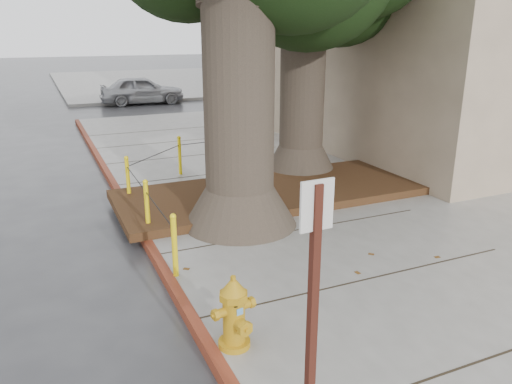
% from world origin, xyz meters
% --- Properties ---
extents(ground, '(140.00, 140.00, 0.00)m').
position_xyz_m(ground, '(0.00, 0.00, 0.00)').
color(ground, '#28282B').
rests_on(ground, ground).
extents(sidewalk_main, '(16.00, 26.00, 0.15)m').
position_xyz_m(sidewalk_main, '(6.00, 2.50, 0.07)').
color(sidewalk_main, slate).
rests_on(sidewalk_main, ground).
extents(sidewalk_far, '(16.00, 20.00, 0.15)m').
position_xyz_m(sidewalk_far, '(6.00, 30.00, 0.07)').
color(sidewalk_far, slate).
rests_on(sidewalk_far, ground).
extents(curb_red, '(0.14, 26.00, 0.16)m').
position_xyz_m(curb_red, '(-2.00, 2.50, 0.07)').
color(curb_red, maroon).
rests_on(curb_red, ground).
extents(planter_bed, '(6.40, 2.60, 0.16)m').
position_xyz_m(planter_bed, '(0.90, 3.90, 0.23)').
color(planter_bed, black).
rests_on(planter_bed, sidewalk_main).
extents(building_side_white, '(10.00, 10.00, 9.00)m').
position_xyz_m(building_side_white, '(16.00, 26.00, 4.50)').
color(building_side_white, silver).
rests_on(building_side_white, ground).
extents(bollard_ring, '(3.79, 5.39, 0.95)m').
position_xyz_m(bollard_ring, '(-0.87, 4.38, 0.66)').
color(bollard_ring, yellow).
rests_on(bollard_ring, sidewalk_main).
extents(fire_hydrant, '(0.46, 0.43, 0.86)m').
position_xyz_m(fire_hydrant, '(-1.75, -0.69, 0.57)').
color(fire_hydrant, '#C88F14').
rests_on(fire_hydrant, sidewalk_main).
extents(signpost, '(0.24, 0.06, 2.46)m').
position_xyz_m(signpost, '(-1.89, -2.56, 1.54)').
color(signpost, '#471911').
rests_on(signpost, sidewalk_main).
extents(car_silver, '(4.11, 1.87, 1.37)m').
position_xyz_m(car_silver, '(1.48, 19.82, 0.68)').
color(car_silver, '#A2A3A7').
rests_on(car_silver, ground).
extents(car_red, '(4.16, 1.84, 1.33)m').
position_xyz_m(car_red, '(11.47, 19.36, 0.66)').
color(car_red, maroon).
rests_on(car_red, ground).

